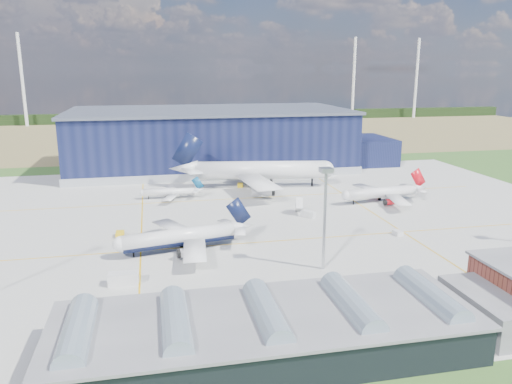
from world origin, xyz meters
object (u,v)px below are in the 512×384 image
Objects in this scene: gse_tug_b at (172,241)px; car_a at (499,261)px; gse_cart_a at (398,233)px; gse_van_c at (429,287)px; airliner_navy at (179,228)px; gse_van_b at (309,214)px; airliner_red at (381,187)px; gse_cart_b at (298,177)px; gse_tug_a at (120,234)px; car_b at (423,286)px; airliner_regional at (169,188)px; airstair at (299,208)px; hangar at (216,141)px; gse_van_a at (123,279)px; light_mast_center at (325,202)px; gse_tug_c at (240,185)px; airliner_widebody at (261,161)px.

gse_tug_b reaches higher than car_a.
gse_van_c is at bearing -113.67° from gse_cart_a.
airliner_navy reaches higher than gse_van_b.
gse_cart_b is (-16.02, 41.71, -4.63)m from airliner_red.
gse_tug_a reaches higher than car_b.
gse_cart_a is at bearing -9.39° from gse_tug_a.
gse_cart_a is 0.67× the size of gse_van_b.
gse_van_c is at bearing -146.13° from car_b.
gse_tug_a is 0.92× the size of car_a.
airliner_regional reaches higher than gse_van_c.
airstair is at bearing 13.63° from gse_tug_a.
airliner_red is (45.12, -74.52, -6.35)m from hangar.
gse_tug_a is at bearing -112.41° from hangar.
airliner_navy is at bearing -41.77° from gse_tug_a.
gse_van_a reaches higher than gse_van_b.
gse_tug_b is at bearing 143.77° from light_mast_center.
airliner_navy reaches higher than car_b.
gse_van_b reaches higher than car_b.
gse_tug_b is at bearing 163.79° from gse_van_b.
airstair is 58.97m from car_a.
gse_van_a is at bearing 62.82° from gse_van_c.
hangar is at bearing -109.10° from airliner_regional.
gse_van_b is at bearing 8.46° from gse_tug_a.
airliner_red is 44.92m from gse_cart_b.
hangar reaches higher than gse_tug_c.
gse_van_b is (9.11, 38.69, -14.46)m from light_mast_center.
light_mast_center is 42.30m from gse_van_b.
airliner_regional is 6.59× the size of gse_tug_a.
gse_tug_c is (28.18, 58.44, -0.02)m from gse_tug_b.
gse_tug_a is 31.51m from gse_van_a.
airliner_regional reaches higher than car_b.
gse_van_c is at bearing -72.86° from airliner_widebody.
gse_tug_b is at bearing -102.66° from gse_tug_c.
airliner_red is 31.36m from gse_van_b.
airliner_regional is 6.05× the size of car_a.
airliner_regional is 46.76m from airstair.
hangar is at bearing -2.14° from gse_van_c.
hangar reaches higher than airliner_navy.
gse_van_a is (-35.99, -124.29, -10.29)m from hangar.
hangar reaches higher than gse_cart_a.
gse_van_a reaches higher than gse_cart_a.
gse_van_c is at bearing -66.87° from airstair.
light_mast_center is at bearing -74.15° from gse_tug_c.
airliner_navy is 1.10× the size of airliner_red.
airstair is 1.44× the size of car_a.
airliner_widebody is 38.02m from airstair.
gse_tug_c is (-7.61, 1.70, -9.41)m from airliner_widebody.
airliner_regional is (-34.61, -10.29, -6.45)m from airliner_widebody.
gse_tug_a is at bearing 40.61° from gse_van_c.
airliner_widebody is 18.60× the size of gse_tug_b.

